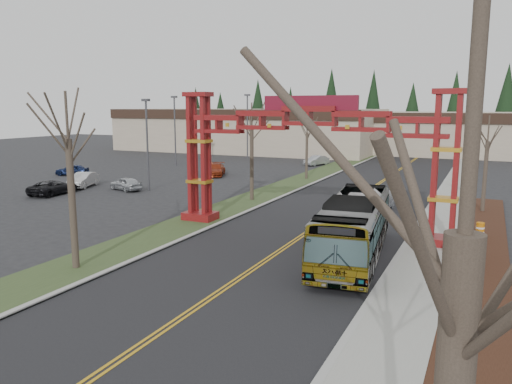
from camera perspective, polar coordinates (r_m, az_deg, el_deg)
The scene contains 33 objects.
ground at distance 17.22m, azimuth -15.28°, elevation -18.03°, with size 200.00×200.00×0.00m, color black.
road at distance 38.66m, azimuth 9.35°, elevation -2.22°, with size 12.00×110.00×0.02m, color black.
lane_line_left at distance 38.69m, azimuth 9.18°, elevation -2.18°, with size 0.12×100.00×0.01m, color #C08D16.
lane_line_right at distance 38.62m, azimuth 9.53°, elevation -2.21°, with size 0.12×100.00×0.01m, color #C08D16.
curb_right at distance 37.51m, azimuth 18.44°, elevation -2.86°, with size 0.30×110.00×0.15m, color #A1A19C.
sidewalk_right at distance 37.38m, azimuth 20.65°, elevation -3.03°, with size 2.60×110.00×0.14m, color gray.
landscape_strip at distance 22.85m, azimuth 24.12°, elevation -11.28°, with size 2.60×50.00×0.12m, color black.
grass_median at distance 41.47m, azimuth -1.34°, elevation -1.23°, with size 4.00×110.00×0.08m, color #314120.
curb_left at distance 40.69m, azimuth 1.00°, elevation -1.40°, with size 0.30×110.00×0.15m, color #A1A19C.
gateway_arch at distance 31.21m, azimuth 6.13°, elevation 6.11°, with size 18.20×1.60×8.90m.
retail_building_west at distance 92.66m, azimuth -0.62°, elevation 7.15°, with size 46.00×22.30×7.50m.
retail_building_east at distance 91.52m, azimuth 25.11°, elevation 6.05°, with size 38.00×20.30×7.00m.
conifer_treeline at distance 103.94m, azimuth 19.84°, elevation 8.36°, with size 116.10×5.60×13.00m.
transit_bus at distance 26.87m, azimuth 11.11°, elevation -3.95°, with size 2.78×11.88×3.31m, color #A8ABB0.
silver_sedan at distance 39.53m, azimuth 13.79°, elevation -0.99°, with size 1.62×4.66×1.53m, color #A5A8AD.
parked_car_near_a at distance 49.37m, azimuth -14.64°, elevation 0.94°, with size 1.54×3.83×1.31m, color #B4B8BD.
parked_car_near_b at distance 52.56m, azimuth -19.13°, elevation 1.31°, with size 1.54×4.40×1.45m, color silver.
parked_car_near_c at distance 49.12m, azimuth -22.15°, elevation 0.51°, with size 2.23×4.84×1.34m, color black.
parked_car_mid_a at distance 58.09m, azimuth -4.66°, elevation 2.55°, with size 1.97×4.86×1.41m, color maroon.
parked_car_mid_b at distance 62.10m, azimuth -20.28°, elevation 2.39°, with size 1.53×3.80×1.30m, color #15224C.
parked_car_far_a at distance 68.84m, azimuth 6.92°, elevation 3.61°, with size 1.42×4.07×1.34m, color #ADB1B6.
bare_tree_median_near at distance 25.38m, azimuth -20.67°, elevation 5.57°, with size 3.41×3.41×8.66m.
bare_tree_median_mid at distance 42.05m, azimuth -0.49°, elevation 7.25°, with size 3.21×3.21×8.27m.
bare_tree_median_far at distance 55.05m, azimuth 5.85°, elevation 6.75°, with size 2.89×2.89×7.05m.
bare_tree_right_near at distance 4.48m, azimuth 22.74°, elevation -5.23°, with size 3.37×3.37×9.10m.
bare_tree_right_far at distance 40.94m, azimuth 24.95°, elevation 5.23°, with size 2.93×2.93×7.32m.
light_pole_near at distance 48.35m, azimuth -12.34°, elevation 6.04°, with size 0.75×0.38×8.65m.
light_pole_mid at distance 68.64m, azimuth -9.26°, elevation 7.50°, with size 0.81×0.41×9.34m.
light_pole_far at distance 78.55m, azimuth -0.99°, elevation 8.10°, with size 0.85×0.43×9.84m.
street_sign at distance 25.94m, azimuth 22.02°, elevation -5.41°, with size 0.44×0.21×2.04m.
barrel_south at distance 27.82m, azimuth 21.79°, elevation -6.37°, with size 0.59×0.59×1.09m.
barrel_mid at distance 32.20m, azimuth 22.80°, elevation -4.40°, with size 0.53×0.53×0.98m.
barrel_north at distance 33.61m, azimuth 24.23°, elevation -3.97°, with size 0.50×0.50×0.92m.
Camera 1 is at (10.13, -11.46, 7.92)m, focal length 35.00 mm.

